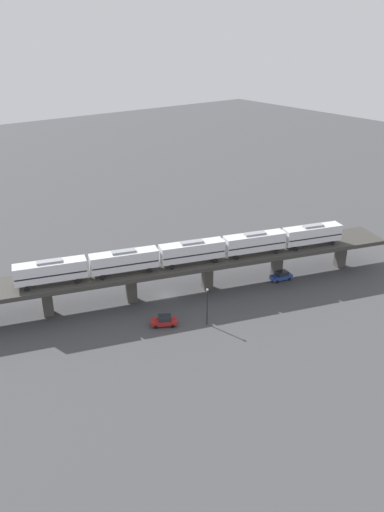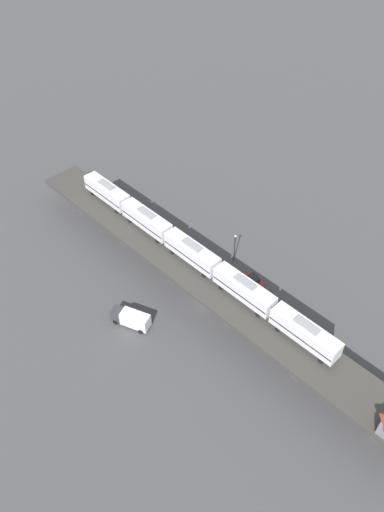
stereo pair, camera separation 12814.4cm
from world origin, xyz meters
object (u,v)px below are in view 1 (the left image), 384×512
object	(u,v)px
street_car_blue	(281,276)
delivery_truck	(174,255)
street_lamp	(207,303)
subway_train	(192,251)
street_car_red	(164,321)

from	to	relation	value
street_car_blue	delivery_truck	world-z (taller)	delivery_truck
street_lamp	street_car_blue	bearing A→B (deg)	-80.40
subway_train	street_lamp	bearing A→B (deg)	156.30
street_car_red	street_car_blue	distance (m)	28.23
street_car_blue	street_lamp	xyz separation A→B (m)	(-3.75, 22.19, 3.17)
delivery_truck	street_car_blue	bearing A→B (deg)	-147.41
subway_train	street_car_red	world-z (taller)	subway_train
street_car_blue	subway_train	bearing A→B (deg)	70.76
street_car_blue	delivery_truck	distance (m)	23.32
subway_train	street_car_red	size ratio (longest dim) A/B	12.81
subway_train	delivery_truck	distance (m)	16.15
subway_train	street_car_blue	distance (m)	20.54
delivery_truck	street_lamp	world-z (taller)	street_lamp
subway_train	delivery_truck	xyz separation A→B (m)	(13.41, -5.27, -7.29)
subway_train	delivery_truck	world-z (taller)	subway_train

